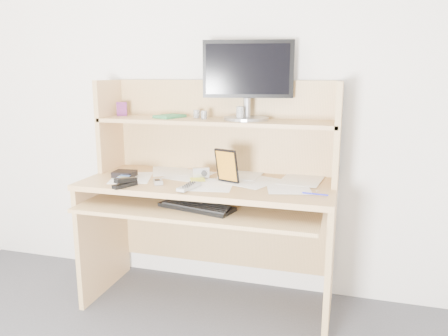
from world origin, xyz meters
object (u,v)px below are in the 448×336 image
(keyboard, at_px, (197,206))
(tv_remote, at_px, (189,187))
(desk, at_px, (212,187))
(monitor, at_px, (248,78))
(game_case, at_px, (227,166))

(keyboard, xyz_separation_m, tv_remote, (-0.04, 0.00, 0.10))
(desk, distance_m, tv_remote, 0.29)
(keyboard, bearing_deg, tv_remote, -172.76)
(tv_remote, bearing_deg, monitor, 72.75)
(tv_remote, bearing_deg, game_case, 59.55)
(tv_remote, distance_m, game_case, 0.25)
(tv_remote, relative_size, monitor, 0.34)
(keyboard, relative_size, game_case, 2.27)
(desk, xyz_separation_m, monitor, (0.18, 0.11, 0.62))
(desk, relative_size, keyboard, 3.31)
(keyboard, bearing_deg, game_case, 70.81)
(game_case, distance_m, monitor, 0.52)
(game_case, height_order, monitor, monitor)
(desk, height_order, monitor, monitor)
(monitor, bearing_deg, tv_remote, -129.82)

